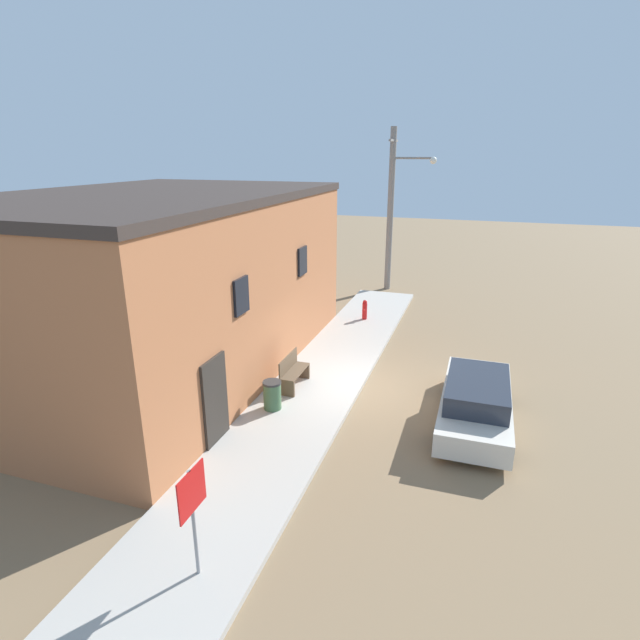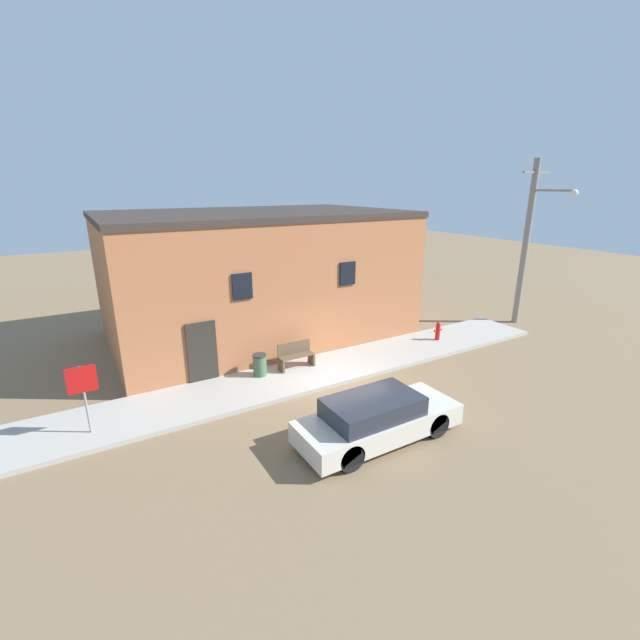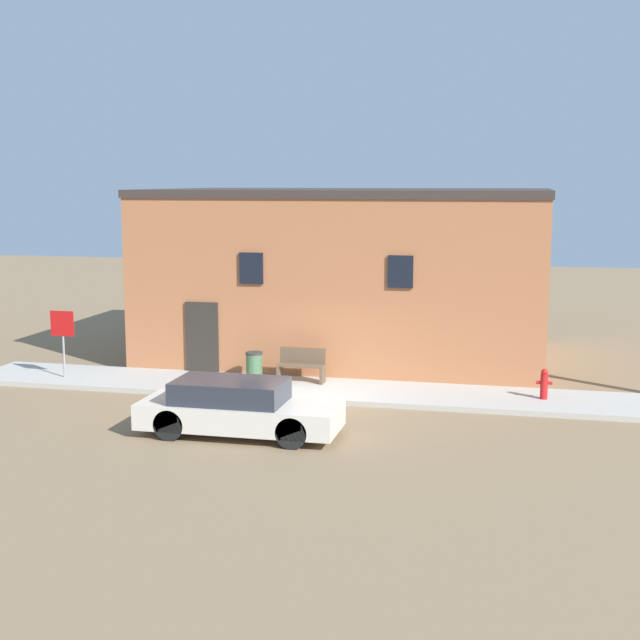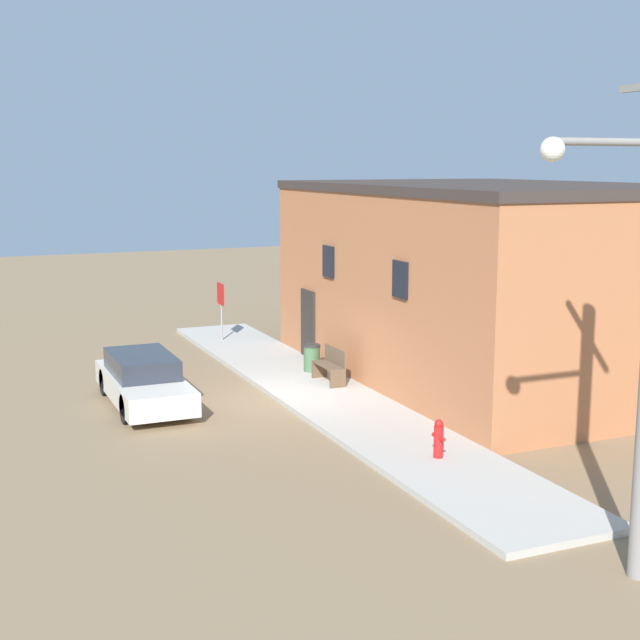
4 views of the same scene
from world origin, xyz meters
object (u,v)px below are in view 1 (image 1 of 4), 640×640
object	(u,v)px
bench	(293,372)
utility_pole	(393,206)
fire_hydrant	(365,310)
trash_bin	(272,395)
stop_sign	(193,503)
parked_car	(476,400)

from	to	relation	value
bench	utility_pole	distance (m)	12.58
bench	fire_hydrant	bearing A→B (deg)	-4.63
trash_bin	stop_sign	bearing A→B (deg)	-168.99
stop_sign	trash_bin	size ratio (longest dim) A/B	2.48
stop_sign	bench	bearing A→B (deg)	8.49
fire_hydrant	utility_pole	size ratio (longest dim) A/B	0.10
fire_hydrant	stop_sign	size ratio (longest dim) A/B	0.41
parked_car	bench	bearing A→B (deg)	87.54
utility_pole	parked_car	distance (m)	13.55
utility_pole	parked_car	bearing A→B (deg)	-159.71
fire_hydrant	stop_sign	xyz separation A→B (m)	(-13.36, -0.48, 0.95)
utility_pole	stop_sign	bearing A→B (deg)	-178.44
trash_bin	parked_car	xyz separation A→B (m)	(1.18, -5.07, 0.10)
stop_sign	parked_car	distance (m)	7.74
fire_hydrant	utility_pole	xyz separation A→B (m)	(5.48, 0.04, 3.54)
fire_hydrant	utility_pole	distance (m)	6.52
parked_car	trash_bin	bearing A→B (deg)	103.10
bench	trash_bin	distance (m)	1.40
trash_bin	parked_car	world-z (taller)	parked_car
bench	parked_car	world-z (taller)	parked_car
stop_sign	trash_bin	world-z (taller)	stop_sign
trash_bin	parked_car	size ratio (longest dim) A/B	0.17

